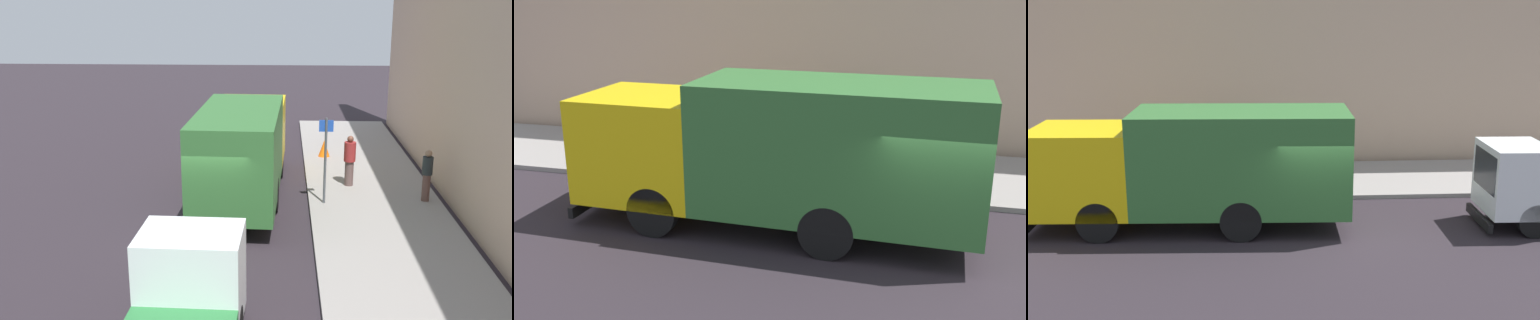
% 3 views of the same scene
% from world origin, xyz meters
% --- Properties ---
extents(ground, '(80.00, 80.00, 0.00)m').
position_xyz_m(ground, '(0.00, 0.00, 0.00)').
color(ground, '#292228').
extents(sidewalk, '(4.22, 30.00, 0.13)m').
position_xyz_m(sidewalk, '(5.11, 0.00, 0.07)').
color(sidewalk, gray).
rests_on(sidewalk, ground).
extents(building_facade, '(0.50, 30.00, 10.59)m').
position_xyz_m(building_facade, '(7.72, 0.00, 5.29)').
color(building_facade, tan).
rests_on(building_facade, ground).
extents(large_utility_truck, '(2.72, 8.47, 3.18)m').
position_xyz_m(large_utility_truck, '(0.87, 3.34, 1.76)').
color(large_utility_truck, yellow).
rests_on(large_utility_truck, ground).
extents(pedestrian_walking, '(0.54, 0.54, 1.75)m').
position_xyz_m(pedestrian_walking, '(4.43, 4.40, 1.05)').
color(pedestrian_walking, brown).
rests_on(pedestrian_walking, sidewalk).
extents(pedestrian_standing, '(0.46, 0.46, 1.67)m').
position_xyz_m(pedestrian_standing, '(6.72, 2.91, 1.02)').
color(pedestrian_standing, brown).
rests_on(pedestrian_standing, sidewalk).
extents(traffic_cone_orange, '(0.46, 0.46, 0.66)m').
position_xyz_m(traffic_cone_orange, '(3.82, 8.12, 0.46)').
color(traffic_cone_orange, orange).
rests_on(traffic_cone_orange, sidewalk).
extents(street_sign_post, '(0.44, 0.08, 2.74)m').
position_xyz_m(street_sign_post, '(3.47, 2.56, 1.74)').
color(street_sign_post, '#4C5156').
rests_on(street_sign_post, sidewalk).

